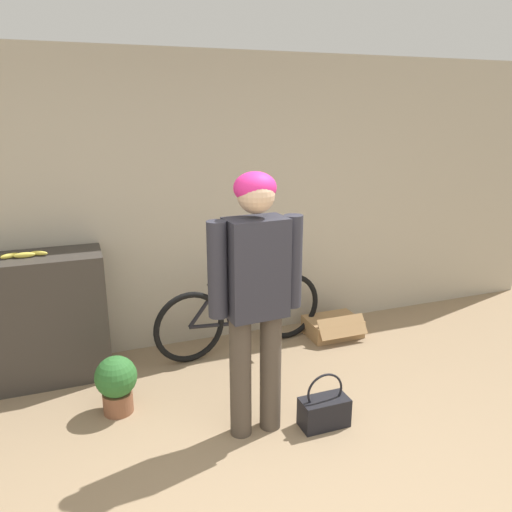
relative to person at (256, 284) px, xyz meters
name	(u,v)px	position (x,y,z in m)	size (l,w,h in m)	color
wall_back	(184,205)	(-0.11, 1.53, 0.24)	(8.00, 0.07, 2.60)	#B7AD99
side_shelf	(34,320)	(-1.40, 1.25, -0.54)	(1.10, 0.47, 1.04)	#38332D
person	(256,284)	(0.00, 0.00, 0.00)	(0.62, 0.26, 1.76)	#4C4238
bicycle	(242,314)	(0.30, 1.17, -0.72)	(1.64, 0.46, 0.71)	black
banana	(24,255)	(-1.42, 1.23, 0.00)	(0.34, 0.09, 0.04)	#EAD64C
handbag	(324,410)	(0.46, -0.12, -0.94)	(0.34, 0.17, 0.40)	black
cardboard_box	(333,326)	(1.22, 1.14, -0.97)	(0.51, 0.43, 0.24)	#A87F51
potted_plant	(116,382)	(-0.86, 0.54, -0.82)	(0.30, 0.30, 0.43)	brown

